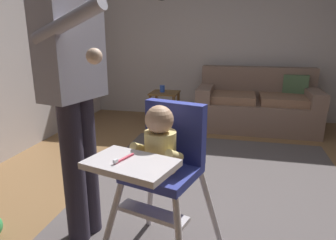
{
  "coord_description": "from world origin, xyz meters",
  "views": [
    {
      "loc": [
        0.22,
        -2.28,
        1.33
      ],
      "look_at": [
        -0.19,
        -0.51,
        0.82
      ],
      "focal_mm": 32.55,
      "sensor_mm": 36.0,
      "label": 1
    }
  ],
  "objects_px": {
    "sippy_cup": "(162,89)",
    "couch": "(257,105)",
    "side_table": "(165,102)",
    "high_chair": "(162,157)",
    "adult_standing": "(75,95)"
  },
  "relations": [
    {
      "from": "adult_standing",
      "to": "sippy_cup",
      "type": "bearing_deg",
      "value": 106.36
    },
    {
      "from": "sippy_cup",
      "to": "couch",
      "type": "bearing_deg",
      "value": 11.59
    },
    {
      "from": "high_chair",
      "to": "side_table",
      "type": "distance_m",
      "value": 2.83
    },
    {
      "from": "couch",
      "to": "sippy_cup",
      "type": "distance_m",
      "value": 1.4
    },
    {
      "from": "side_table",
      "to": "sippy_cup",
      "type": "bearing_deg",
      "value": 180.0
    },
    {
      "from": "sippy_cup",
      "to": "side_table",
      "type": "bearing_deg",
      "value": -0.0
    },
    {
      "from": "high_chair",
      "to": "side_table",
      "type": "xyz_separation_m",
      "value": [
        -0.66,
        2.73,
        -0.31
      ]
    },
    {
      "from": "couch",
      "to": "adult_standing",
      "type": "xyz_separation_m",
      "value": [
        -1.24,
        -2.87,
        0.64
      ]
    },
    {
      "from": "high_chair",
      "to": "side_table",
      "type": "bearing_deg",
      "value": -150.98
    },
    {
      "from": "adult_standing",
      "to": "couch",
      "type": "bearing_deg",
      "value": 80.51
    },
    {
      "from": "high_chair",
      "to": "sippy_cup",
      "type": "relative_size",
      "value": 9.83
    },
    {
      "from": "high_chair",
      "to": "adult_standing",
      "type": "relative_size",
      "value": 0.57
    },
    {
      "from": "couch",
      "to": "side_table",
      "type": "relative_size",
      "value": 3.22
    },
    {
      "from": "adult_standing",
      "to": "sippy_cup",
      "type": "height_order",
      "value": "adult_standing"
    },
    {
      "from": "adult_standing",
      "to": "side_table",
      "type": "bearing_deg",
      "value": 105.59
    }
  ]
}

